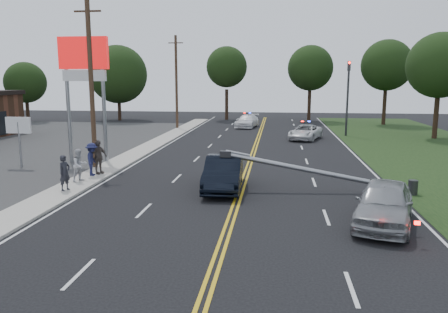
# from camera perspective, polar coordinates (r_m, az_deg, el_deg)

# --- Properties ---
(ground) EXTENTS (120.00, 120.00, 0.00)m
(ground) POSITION_cam_1_polar(r_m,az_deg,el_deg) (14.01, -0.53, -12.41)
(ground) COLOR black
(ground) RESTS_ON ground
(sidewalk) EXTENTS (1.80, 70.00, 0.12)m
(sidewalk) POSITION_cam_1_polar(r_m,az_deg,el_deg) (25.53, -16.53, -2.36)
(sidewalk) COLOR #ADA89C
(sidewalk) RESTS_ON ground
(centerline_yellow) EXTENTS (0.36, 80.00, 0.00)m
(centerline_yellow) POSITION_cam_1_polar(r_m,az_deg,el_deg) (23.52, 2.64, -3.11)
(centerline_yellow) COLOR gold
(centerline_yellow) RESTS_ON ground
(pylon_sign) EXTENTS (3.20, 0.35, 8.00)m
(pylon_sign) POSITION_cam_1_polar(r_m,az_deg,el_deg) (29.49, -17.81, 10.81)
(pylon_sign) COLOR gray
(pylon_sign) RESTS_ON ground
(small_sign) EXTENTS (1.60, 0.14, 3.10)m
(small_sign) POSITION_cam_1_polar(r_m,az_deg,el_deg) (29.54, -25.24, 3.21)
(small_sign) COLOR gray
(small_sign) RESTS_ON ground
(traffic_signal) EXTENTS (0.28, 0.41, 7.05)m
(traffic_signal) POSITION_cam_1_polar(r_m,az_deg,el_deg) (43.36, 15.87, 8.13)
(traffic_signal) COLOR #2D2D30
(traffic_signal) RESTS_ON ground
(fallen_streetlight) EXTENTS (9.36, 0.44, 1.91)m
(fallen_streetlight) POSITION_cam_1_polar(r_m,az_deg,el_deg) (21.45, 13.48, -2.17)
(fallen_streetlight) COLOR #2D2D30
(fallen_streetlight) RESTS_ON ground
(utility_pole_mid) EXTENTS (1.60, 0.28, 10.00)m
(utility_pole_mid) POSITION_cam_1_polar(r_m,az_deg,el_deg) (27.13, -16.95, 9.04)
(utility_pole_mid) COLOR #382619
(utility_pole_mid) RESTS_ON ground
(utility_pole_far) EXTENTS (1.60, 0.28, 10.00)m
(utility_pole_far) POSITION_cam_1_polar(r_m,az_deg,el_deg) (48.09, -6.24, 9.64)
(utility_pole_far) COLOR #382619
(utility_pole_far) RESTS_ON ground
(tree_4) EXTENTS (5.17, 5.17, 7.56)m
(tree_4) POSITION_cam_1_polar(r_m,az_deg,el_deg) (61.60, -24.51, 8.77)
(tree_4) COLOR black
(tree_4) RESTS_ON ground
(tree_5) EXTENTS (7.56, 7.56, 9.80)m
(tree_5) POSITION_cam_1_polar(r_m,az_deg,el_deg) (59.80, -13.68, 10.38)
(tree_5) COLOR black
(tree_5) RESTS_ON ground
(tree_6) EXTENTS (5.41, 5.41, 9.71)m
(tree_6) POSITION_cam_1_polar(r_m,az_deg,el_deg) (59.13, 0.35, 11.60)
(tree_6) COLOR black
(tree_6) RESTS_ON ground
(tree_7) EXTENTS (5.80, 5.80, 9.72)m
(tree_7) POSITION_cam_1_polar(r_m,az_deg,el_deg) (58.30, 11.22, 11.25)
(tree_7) COLOR black
(tree_7) RESTS_ON ground
(tree_8) EXTENTS (5.99, 5.99, 10.02)m
(tree_8) POSITION_cam_1_polar(r_m,az_deg,el_deg) (55.93, 20.51, 11.09)
(tree_8) COLOR black
(tree_8) RESTS_ON ground
(tree_9) EXTENTS (5.86, 5.86, 9.54)m
(tree_9) POSITION_cam_1_polar(r_m,az_deg,el_deg) (44.41, 26.40, 10.60)
(tree_9) COLOR black
(tree_9) RESTS_ON ground
(crashed_sedan) EXTENTS (1.93, 5.02, 1.63)m
(crashed_sedan) POSITION_cam_1_polar(r_m,az_deg,el_deg) (21.47, -0.06, -2.16)
(crashed_sedan) COLOR black
(crashed_sedan) RESTS_ON ground
(waiting_sedan) EXTENTS (3.28, 5.20, 1.65)m
(waiting_sedan) POSITION_cam_1_polar(r_m,az_deg,el_deg) (17.34, 20.20, -5.73)
(waiting_sedan) COLOR gray
(waiting_sedan) RESTS_ON ground
(emergency_a) EXTENTS (3.62, 5.22, 1.32)m
(emergency_a) POSITION_cam_1_polar(r_m,az_deg,el_deg) (40.10, 10.59, 3.14)
(emergency_a) COLOR silver
(emergency_a) RESTS_ON ground
(emergency_b) EXTENTS (2.80, 5.19, 1.43)m
(emergency_b) POSITION_cam_1_polar(r_m,az_deg,el_deg) (49.63, 3.04, 4.65)
(emergency_b) COLOR white
(emergency_b) RESTS_ON ground
(bystander_a) EXTENTS (0.60, 0.72, 1.70)m
(bystander_a) POSITION_cam_1_polar(r_m,az_deg,el_deg) (22.11, -20.09, -2.01)
(bystander_a) COLOR #24242B
(bystander_a) RESTS_ON sidewalk
(bystander_b) EXTENTS (0.96, 1.03, 1.70)m
(bystander_b) POSITION_cam_1_polar(r_m,az_deg,el_deg) (23.84, -18.34, -1.08)
(bystander_b) COLOR #BBBBC0
(bystander_b) RESTS_ON sidewalk
(bystander_c) EXTENTS (0.91, 1.29, 1.81)m
(bystander_c) POSITION_cam_1_polar(r_m,az_deg,el_deg) (25.07, -16.85, -0.34)
(bystander_c) COLOR #1C1F46
(bystander_c) RESTS_ON sidewalk
(bystander_d) EXTENTS (0.99, 1.19, 1.90)m
(bystander_d) POSITION_cam_1_polar(r_m,az_deg,el_deg) (25.41, -16.11, -0.06)
(bystander_d) COLOR #564C45
(bystander_d) RESTS_ON sidewalk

